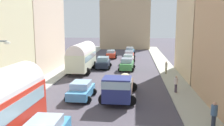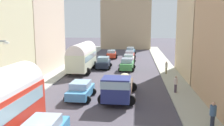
% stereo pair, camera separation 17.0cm
% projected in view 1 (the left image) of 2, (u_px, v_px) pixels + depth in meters
% --- Properties ---
extents(ground_plane, '(154.00, 154.00, 0.00)m').
position_uv_depth(ground_plane, '(115.00, 72.00, 32.46)').
color(ground_plane, '#47424C').
extents(sidewalk_left, '(2.50, 70.00, 0.14)m').
position_uv_depth(sidewalk_left, '(62.00, 71.00, 33.15)').
color(sidewalk_left, '#A6AAA4').
rests_on(sidewalk_left, ground).
extents(sidewalk_right, '(2.50, 70.00, 0.14)m').
position_uv_depth(sidewalk_right, '(169.00, 73.00, 31.74)').
color(sidewalk_right, '#AAAB9A').
rests_on(sidewalk_right, ground).
extents(building_left_2, '(5.48, 11.39, 13.44)m').
position_uv_depth(building_left_2, '(34.00, 22.00, 32.44)').
color(building_left_2, beige).
rests_on(building_left_2, ground).
extents(building_right_2, '(4.75, 10.57, 10.62)m').
position_uv_depth(building_right_2, '(201.00, 33.00, 29.20)').
color(building_right_2, '#D1B38A').
rests_on(building_right_2, ground).
extents(distant_church, '(12.64, 6.83, 21.23)m').
position_uv_depth(distant_church, '(125.00, 20.00, 62.47)').
color(distant_church, tan).
rests_on(distant_church, ground).
extents(parked_bus_1, '(3.33, 8.36, 3.91)m').
position_uv_depth(parked_bus_1, '(82.00, 56.00, 32.81)').
color(parked_bus_1, beige).
rests_on(parked_bus_1, ground).
extents(cargo_truck_0, '(3.20, 6.94, 2.33)m').
position_uv_depth(cargo_truck_0, '(119.00, 87.00, 20.47)').
color(cargo_truck_0, navy).
rests_on(cargo_truck_0, ground).
extents(car_0, '(2.40, 4.09, 1.70)m').
position_uv_depth(car_0, '(127.00, 64.00, 33.88)').
color(car_0, '#469C4E').
rests_on(car_0, ground).
extents(car_1, '(2.33, 4.16, 1.54)m').
position_uv_depth(car_1, '(128.00, 59.00, 39.29)').
color(car_1, silver).
rests_on(car_1, ground).
extents(car_2, '(2.34, 3.75, 1.49)m').
position_uv_depth(car_2, '(129.00, 55.00, 44.70)').
color(car_2, '#B7372C').
rests_on(car_2, ground).
extents(car_3, '(2.33, 4.07, 1.66)m').
position_uv_depth(car_3, '(130.00, 51.00, 50.08)').
color(car_3, '#4390BD').
rests_on(car_3, ground).
extents(car_5, '(2.40, 3.84, 1.52)m').
position_uv_depth(car_5, '(81.00, 90.00, 21.04)').
color(car_5, '#4691C9').
rests_on(car_5, ground).
extents(car_6, '(2.42, 4.10, 1.70)m').
position_uv_depth(car_6, '(103.00, 63.00, 35.23)').
color(car_6, '#1A2231').
rests_on(car_6, ground).
extents(car_7, '(2.45, 4.19, 1.53)m').
position_uv_depth(car_7, '(111.00, 54.00, 45.58)').
color(car_7, red).
rests_on(car_7, ground).
extents(pedestrian_0, '(0.52, 0.52, 1.80)m').
position_uv_depth(pedestrian_0, '(214.00, 114.00, 14.81)').
color(pedestrian_0, '#292F41').
rests_on(pedestrian_0, ground).
extents(pedestrian_2, '(0.47, 0.47, 1.74)m').
position_uv_depth(pedestrian_2, '(176.00, 84.00, 22.43)').
color(pedestrian_2, '#4C3C4B').
rests_on(pedestrian_2, ground).
extents(pedestrian_3, '(0.44, 0.44, 1.76)m').
position_uv_depth(pedestrian_3, '(166.00, 67.00, 30.69)').
color(pedestrian_3, '#796E4F').
rests_on(pedestrian_3, ground).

